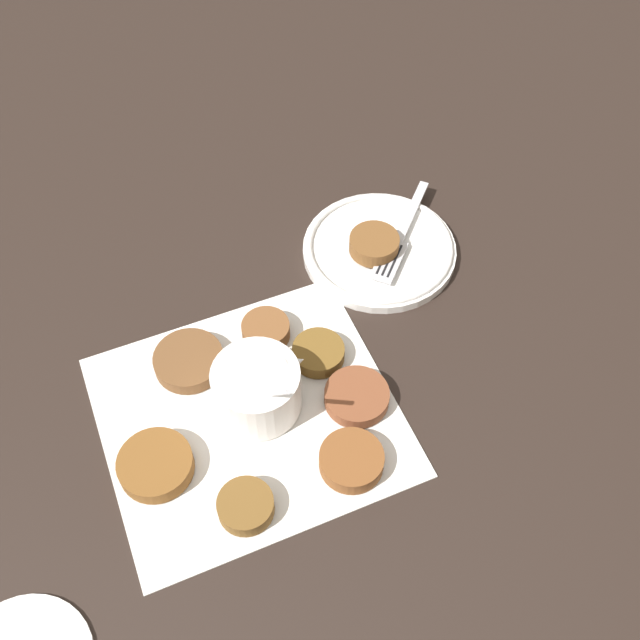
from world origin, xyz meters
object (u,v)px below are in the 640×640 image
(sauce_bowl, at_px, (258,390))
(fritter_on_plate, at_px, (374,244))
(serving_plate, at_px, (379,249))
(fork, at_px, (398,240))

(sauce_bowl, relative_size, fritter_on_plate, 1.81)
(serving_plate, relative_size, fritter_on_plate, 3.12)
(fritter_on_plate, bearing_deg, serving_plate, 22.70)
(fork, bearing_deg, serving_plate, 164.70)
(serving_plate, distance_m, fork, 0.03)
(sauce_bowl, height_order, fork, sauce_bowl)
(sauce_bowl, relative_size, serving_plate, 0.58)
(fritter_on_plate, distance_m, fork, 0.04)
(serving_plate, bearing_deg, fritter_on_plate, -157.30)
(sauce_bowl, xyz_separation_m, fork, (0.25, 0.14, -0.01))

